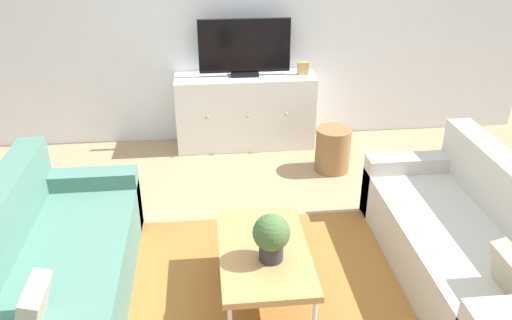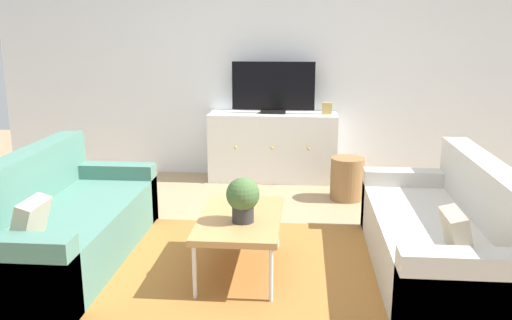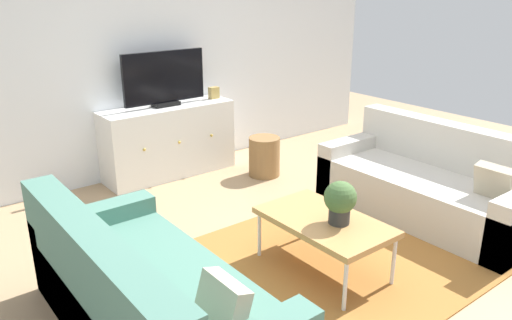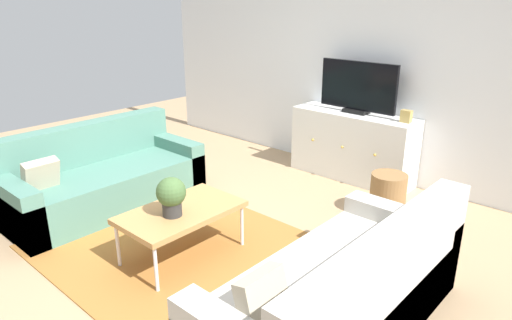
% 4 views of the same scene
% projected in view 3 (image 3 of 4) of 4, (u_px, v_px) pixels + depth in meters
% --- Properties ---
extents(ground_plane, '(10.00, 10.00, 0.00)m').
position_uv_depth(ground_plane, '(308.00, 258.00, 3.92)').
color(ground_plane, tan).
extents(wall_back, '(6.40, 0.12, 2.70)m').
position_uv_depth(wall_back, '(146.00, 49.00, 5.36)').
color(wall_back, white).
rests_on(wall_back, ground_plane).
extents(area_rug, '(2.50, 1.90, 0.01)m').
position_uv_depth(area_rug, '(322.00, 265.00, 3.81)').
color(area_rug, '#9E662D').
rests_on(area_rug, ground_plane).
extents(couch_left_side, '(0.85, 1.91, 0.81)m').
position_uv_depth(couch_left_side, '(141.00, 303.00, 2.92)').
color(couch_left_side, '#4C7A6B').
rests_on(couch_left_side, ground_plane).
extents(couch_right_side, '(0.85, 1.91, 0.81)m').
position_uv_depth(couch_right_side, '(432.00, 186.00, 4.59)').
color(couch_right_side, beige).
rests_on(couch_right_side, ground_plane).
extents(coffee_table, '(0.57, 0.96, 0.42)m').
position_uv_depth(coffee_table, '(324.00, 223.00, 3.63)').
color(coffee_table, '#B7844C').
rests_on(coffee_table, ground_plane).
extents(potted_plant, '(0.23, 0.23, 0.31)m').
position_uv_depth(potted_plant, '(340.00, 200.00, 3.50)').
color(potted_plant, '#2D2D2D').
rests_on(potted_plant, coffee_table).
extents(tv_console, '(1.44, 0.47, 0.77)m').
position_uv_depth(tv_console, '(169.00, 141.00, 5.51)').
color(tv_console, white).
rests_on(tv_console, ground_plane).
extents(flat_screen_tv, '(0.93, 0.16, 0.58)m').
position_uv_depth(flat_screen_tv, '(164.00, 79.00, 5.30)').
color(flat_screen_tv, black).
rests_on(flat_screen_tv, tv_console).
extents(mantel_clock, '(0.11, 0.07, 0.13)m').
position_uv_depth(mantel_clock, '(214.00, 93.00, 5.71)').
color(mantel_clock, tan).
rests_on(mantel_clock, tv_console).
extents(wicker_basket, '(0.34, 0.34, 0.43)m').
position_uv_depth(wicker_basket, '(264.00, 156.00, 5.53)').
color(wicker_basket, olive).
rests_on(wicker_basket, ground_plane).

